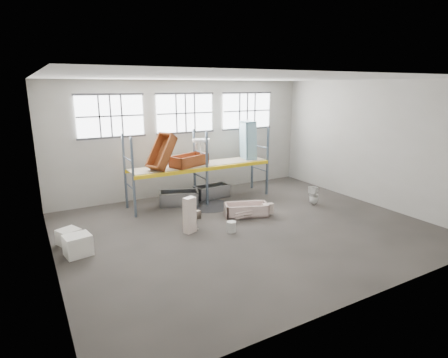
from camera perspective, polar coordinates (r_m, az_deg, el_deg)
floor at (r=12.68m, az=3.36°, el=-7.84°), size 12.00×10.00×0.10m
ceiling at (r=11.74m, az=3.74°, el=15.86°), size 12.00×10.00×0.10m
wall_back at (r=16.36m, az=-6.16°, el=6.44°), size 12.00×0.10×5.00m
wall_front at (r=8.30m, az=22.82°, el=-2.44°), size 12.00×0.10×5.00m
wall_left at (r=10.10m, az=-26.66°, el=0.01°), size 0.10×10.00×5.00m
wall_right at (r=16.03m, az=22.11°, el=5.30°), size 0.10×10.00×5.00m
window_left at (r=15.17m, az=-17.41°, el=9.43°), size 2.60×0.04×1.60m
window_mid at (r=16.15m, az=-6.10°, el=10.26°), size 2.60×0.04×1.60m
window_right at (r=17.66m, az=3.62°, el=10.66°), size 2.60×0.04×1.60m
rack_upright_la at (r=13.58m, az=-14.06°, el=0.14°), size 0.08×0.08×3.00m
rack_upright_lb at (r=14.71m, az=-15.33°, el=1.14°), size 0.08×0.08×3.00m
rack_upright_ma at (r=14.62m, az=-2.70°, el=1.57°), size 0.08×0.08×3.00m
rack_upright_mb at (r=15.68m, az=-4.68°, el=2.41°), size 0.08×0.08×3.00m
rack_upright_ra at (r=16.16m, az=6.85°, el=2.72°), size 0.08×0.08×3.00m
rack_upright_rb at (r=17.13m, az=4.48°, el=3.44°), size 0.08×0.08×3.00m
rack_beam_front at (r=14.62m, az=-2.70°, el=1.57°), size 6.00×0.10×0.14m
rack_beam_back at (r=15.68m, az=-4.68°, el=2.41°), size 6.00×0.10×0.14m
shelf_deck at (r=15.13m, az=-3.73°, el=2.30°), size 5.90×1.10×0.03m
wet_patch at (r=14.86m, az=-2.28°, el=-4.22°), size 1.80×1.80×0.00m
bathtub_beige at (r=13.71m, az=3.53°, el=-4.83°), size 1.76×1.27×0.47m
cistern_spare at (r=13.74m, az=6.91°, el=-4.67°), size 0.44×0.25×0.39m
sink_in_tub at (r=13.44m, az=3.63°, el=-5.58°), size 0.48×0.48×0.14m
toilet_beige at (r=12.57m, az=-5.18°, el=-6.16°), size 0.49×0.73×0.68m
cistern_tall at (r=12.09m, az=-5.42°, el=-5.67°), size 0.45×0.37×1.21m
toilet_white at (r=15.33m, az=13.95°, el=-2.48°), size 0.46×0.45×0.81m
steel_tub_left at (r=15.00m, az=-7.09°, el=-3.00°), size 1.73×1.23×0.58m
steel_tub_right at (r=15.88m, az=-1.94°, el=-1.95°), size 1.53×0.77×0.55m
rust_tub_flat at (r=14.82m, az=-5.49°, el=2.96°), size 1.75×1.27×0.45m
rust_tub_tilted at (r=14.18m, az=-9.80°, el=4.24°), size 1.36×1.14×1.44m
sink_on_shelf at (r=14.88m, az=-3.62°, el=4.12°), size 0.84×0.74×0.62m
blue_tub_upright at (r=16.17m, az=3.79°, el=6.02°), size 0.68×0.89×1.75m
bucket at (r=12.23m, az=1.16°, el=-7.51°), size 0.37×0.37×0.36m
carton_near at (r=11.41m, az=-22.01°, el=-9.62°), size 0.80×0.71×0.61m
carton_far at (r=12.28m, az=-23.21°, el=-8.34°), size 0.76×0.76×0.48m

